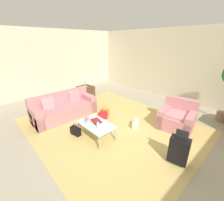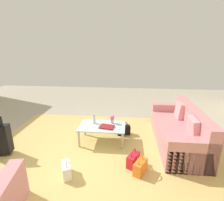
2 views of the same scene
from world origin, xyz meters
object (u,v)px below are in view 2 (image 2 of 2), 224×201
coffee_table (102,128)px  flower_vase (112,118)px  handbag_orange (140,167)px  handbag_red (133,160)px  couch (180,131)px  suitcase_black (0,139)px  handbag_white (67,170)px  coffee_table_book (107,127)px  water_bottle (94,120)px  handbag_black (124,130)px

coffee_table → flower_vase: 0.32m
handbag_orange → handbag_red: bearing=-58.3°
couch → coffee_table: bearing=3.2°
suitcase_black → flower_vase: bearing=-159.0°
suitcase_black → handbag_red: bearing=177.8°
flower_vase → handbag_orange: flower_vase is taller
suitcase_black → handbag_white: bearing=162.6°
coffee_table_book → handbag_orange: coffee_table_book is taller
water_bottle → coffee_table_book: 0.38m
water_bottle → coffee_table_book: (-0.32, 0.18, -0.08)m
coffee_table → handbag_white: (0.45, 1.19, -0.23)m
suitcase_black → handbag_orange: suitcase_black is taller
couch → handbag_white: 2.58m
couch → flower_vase: bearing=-1.8°
coffee_table → handbag_red: size_ratio=2.96×
flower_vase → handbag_white: flower_vase is taller
handbag_red → coffee_table_book: bearing=-51.0°
water_bottle → handbag_orange: water_bottle is taller
coffee_table → handbag_white: 1.29m
suitcase_black → handbag_white: (-1.55, 0.49, -0.23)m
coffee_table → handbag_red: bearing=131.3°
flower_vase → water_bottle: bearing=6.8°
water_bottle → handbag_white: 1.36m
coffee_table → handbag_black: bearing=-141.5°
flower_vase → handbag_red: size_ratio=0.57×
couch → handbag_white: (2.23, 1.29, -0.18)m
water_bottle → handbag_white: size_ratio=0.57×
coffee_table_book → suitcase_black: size_ratio=0.37×
couch → flower_vase: size_ratio=10.48×
handbag_red → handbag_black: size_ratio=1.00×
couch → water_bottle: couch is taller
coffee_table → flower_vase: bearing=-145.7°
flower_vase → handbag_white: bearing=63.6°
water_bottle → handbag_black: size_ratio=0.57×
handbag_red → water_bottle: bearing=-44.9°
coffee_table_book → suitcase_black: suitcase_black is taller
flower_vase → handbag_black: 0.55m
suitcase_black → handbag_orange: 2.85m
handbag_white → water_bottle: bearing=-100.8°
handbag_black → handbag_red: bearing=100.2°
coffee_table → flower_vase: size_ratio=5.17×
coffee_table_book → handbag_red: coffee_table_book is taller
suitcase_black → handbag_black: size_ratio=2.37×
coffee_table → coffee_table_book: (-0.12, 0.08, 0.07)m
couch → water_bottle: (1.99, -0.00, 0.20)m
handbag_red → handbag_white: (1.15, 0.38, 0.00)m
handbag_orange → handbag_white: 1.28m
couch → handbag_red: (1.08, 0.90, -0.18)m
water_bottle → coffee_table: bearing=153.4°
flower_vase → handbag_black: flower_vase is taller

